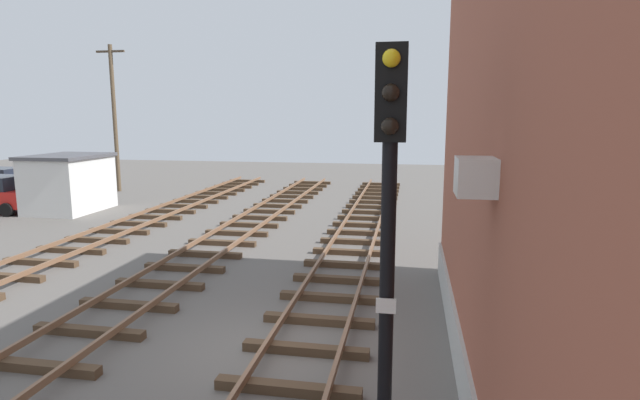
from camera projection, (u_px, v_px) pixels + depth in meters
name	position (u px, v px, depth m)	size (l,w,h in m)	color
ground_plane	(263.00, 350.00, 9.98)	(80.00, 80.00, 0.00)	#605B56
track_near_building	(305.00, 348.00, 9.81)	(2.50, 50.64, 0.32)	#4C3826
track_centre	(89.00, 330.00, 10.63)	(2.50, 50.64, 0.32)	#4C3826
signal_mast	(388.00, 220.00, 5.93)	(0.36, 0.40, 5.40)	black
control_hut	(69.00, 183.00, 24.42)	(3.00, 3.80, 2.76)	silver
utility_pole_far	(115.00, 116.00, 30.42)	(1.80, 0.24, 8.78)	brown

